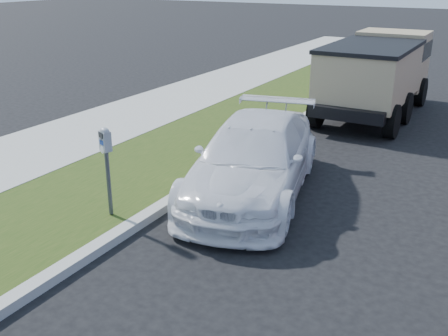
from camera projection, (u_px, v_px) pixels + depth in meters
The scene contains 5 objects.
ground at pixel (273, 268), 7.74m from camera, with size 120.00×120.00×0.00m, color black.
streetside at pixel (86, 161), 11.90m from camera, with size 6.12×50.00×0.15m.
parking_meter at pixel (106, 152), 8.75m from camera, with size 0.25×0.21×1.56m.
white_wagon at pixel (255, 158), 10.14m from camera, with size 2.04×5.01×1.45m, color white.
dump_truck at pixel (378, 71), 15.70m from camera, with size 2.36×5.87×2.29m.
Camera 1 is at (2.66, -6.21, 4.14)m, focal length 42.00 mm.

